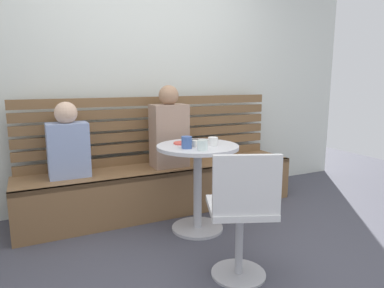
% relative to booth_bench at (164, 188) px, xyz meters
% --- Properties ---
extents(ground, '(8.00, 8.00, 0.00)m').
position_rel_booth_bench_xyz_m(ground, '(0.00, -1.20, -0.22)').
color(ground, '#42424C').
extents(back_wall, '(5.20, 0.10, 2.90)m').
position_rel_booth_bench_xyz_m(back_wall, '(0.00, 0.44, 1.23)').
color(back_wall, silver).
rests_on(back_wall, ground).
extents(booth_bench, '(2.70, 0.52, 0.44)m').
position_rel_booth_bench_xyz_m(booth_bench, '(0.00, 0.00, 0.00)').
color(booth_bench, brown).
rests_on(booth_bench, ground).
extents(booth_backrest, '(2.65, 0.04, 0.67)m').
position_rel_booth_bench_xyz_m(booth_backrest, '(0.00, 0.24, 0.56)').
color(booth_backrest, brown).
rests_on(booth_backrest, booth_bench).
extents(cafe_table, '(0.68, 0.68, 0.74)m').
position_rel_booth_bench_xyz_m(cafe_table, '(0.09, -0.56, 0.30)').
color(cafe_table, '#ADADB2').
rests_on(cafe_table, ground).
extents(white_chair, '(0.52, 0.52, 0.85)m').
position_rel_booth_bench_xyz_m(white_chair, '(-0.01, -1.37, 0.24)').
color(white_chair, '#ADADB2').
rests_on(white_chair, ground).
extents(person_adult, '(0.34, 0.22, 0.78)m').
position_rel_booth_bench_xyz_m(person_adult, '(0.06, -0.01, 0.57)').
color(person_adult, '#9E7F6B').
rests_on(person_adult, booth_bench).
extents(person_child_left, '(0.34, 0.22, 0.65)m').
position_rel_booth_bench_xyz_m(person_child_left, '(-0.87, 0.04, 0.51)').
color(person_child_left, '#8C9EC6').
rests_on(person_child_left, booth_bench).
extents(cup_espresso_small, '(0.06, 0.06, 0.05)m').
position_rel_booth_bench_xyz_m(cup_espresso_small, '(0.03, -0.62, 0.55)').
color(cup_espresso_small, silver).
rests_on(cup_espresso_small, cafe_table).
extents(cup_ceramic_white, '(0.08, 0.08, 0.07)m').
position_rel_booth_bench_xyz_m(cup_ceramic_white, '(0.19, -0.63, 0.55)').
color(cup_ceramic_white, white).
rests_on(cup_ceramic_white, cafe_table).
extents(cup_mug_blue, '(0.08, 0.08, 0.09)m').
position_rel_booth_bench_xyz_m(cup_mug_blue, '(-0.05, -0.64, 0.57)').
color(cup_mug_blue, '#3D5B9E').
rests_on(cup_mug_blue, cafe_table).
extents(cup_glass_short, '(0.08, 0.08, 0.08)m').
position_rel_booth_bench_xyz_m(cup_glass_short, '(0.02, -0.76, 0.56)').
color(cup_glass_short, silver).
rests_on(cup_glass_short, cafe_table).
extents(plate_small, '(0.17, 0.17, 0.01)m').
position_rel_booth_bench_xyz_m(plate_small, '(0.01, -0.45, 0.52)').
color(plate_small, '#DB4C42').
rests_on(plate_small, cafe_table).
extents(phone_on_table, '(0.13, 0.16, 0.01)m').
position_rel_booth_bench_xyz_m(phone_on_table, '(0.19, -0.38, 0.52)').
color(phone_on_table, black).
rests_on(phone_on_table, cafe_table).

